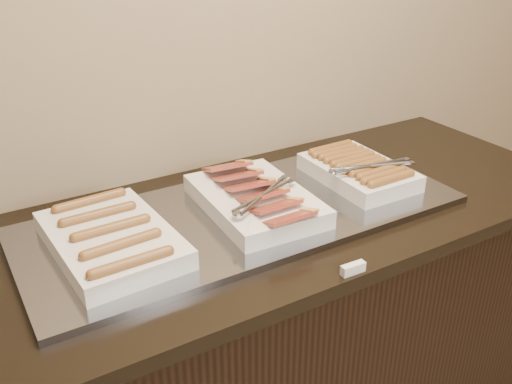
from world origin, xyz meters
TOP-DOWN VIEW (x-y plane):
  - counter at (0.00, 2.13)m, footprint 2.06×0.76m
  - warming_tray at (-0.02, 2.13)m, footprint 1.20×0.50m
  - dish_left at (-0.39, 2.13)m, footprint 0.28×0.41m
  - dish_center at (0.01, 2.13)m, footprint 0.28×0.42m
  - dish_right at (0.38, 2.13)m, footprint 0.27×0.34m
  - label_holder at (0.06, 1.77)m, footprint 0.06×0.02m

SIDE VIEW (x-z plane):
  - counter at x=0.00m, z-range 0.00..0.90m
  - warming_tray at x=-0.02m, z-range 0.90..0.92m
  - label_holder at x=0.06m, z-range 0.90..0.92m
  - dish_left at x=-0.39m, z-range 0.91..0.98m
  - dish_center at x=0.01m, z-range 0.91..0.99m
  - dish_right at x=0.38m, z-range 0.91..0.99m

